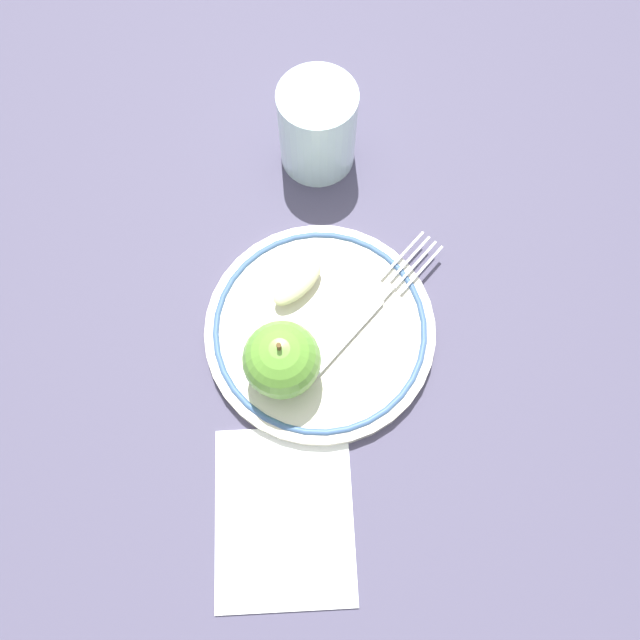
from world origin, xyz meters
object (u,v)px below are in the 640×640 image
object	(u,v)px
apple_slice_front	(297,283)
drinking_glass	(317,128)
plate	(320,330)
napkin_folded	(284,516)
apple_red_whole	(282,360)
fork	(369,310)

from	to	relation	value
apple_slice_front	drinking_glass	bearing A→B (deg)	37.36
plate	napkin_folded	size ratio (longest dim) A/B	1.43
drinking_glass	apple_red_whole	bearing A→B (deg)	-111.91
apple_slice_front	fork	bearing A→B (deg)	-65.19
apple_slice_front	napkin_folded	size ratio (longest dim) A/B	0.38
apple_red_whole	drinking_glass	distance (m)	0.25
plate	napkin_folded	xyz separation A→B (m)	(-0.07, -0.16, -0.01)
napkin_folded	apple_red_whole	bearing A→B (deg)	76.14
apple_red_whole	fork	size ratio (longest dim) A/B	0.47
napkin_folded	fork	bearing A→B (deg)	52.47
apple_slice_front	drinking_glass	size ratio (longest dim) A/B	0.61
apple_red_whole	fork	distance (m)	0.11
plate	apple_red_whole	size ratio (longest dim) A/B	2.83
fork	apple_slice_front	bearing A→B (deg)	111.81
plate	apple_red_whole	distance (m)	0.07
fork	napkin_folded	xyz separation A→B (m)	(-0.12, -0.16, -0.02)
apple_red_whole	drinking_glass	xyz separation A→B (m)	(0.09, 0.23, -0.00)
drinking_glass	fork	bearing A→B (deg)	-89.69
apple_red_whole	fork	xyz separation A→B (m)	(0.09, 0.04, -0.03)
apple_red_whole	fork	bearing A→B (deg)	21.59
drinking_glass	napkin_folded	size ratio (longest dim) A/B	0.63
fork	apple_red_whole	bearing A→B (deg)	167.41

